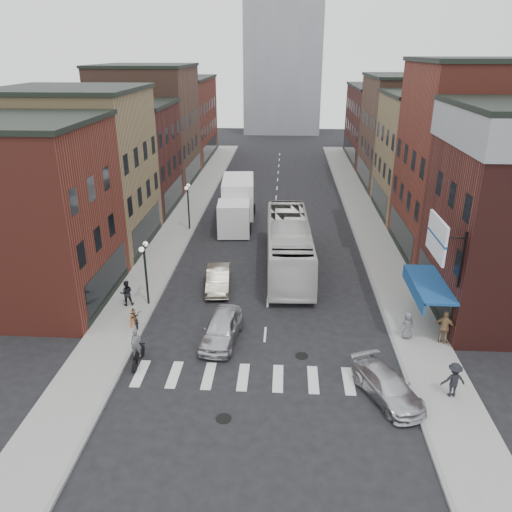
# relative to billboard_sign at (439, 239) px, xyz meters

# --- Properties ---
(ground) EXTENTS (160.00, 160.00, 0.00)m
(ground) POSITION_rel_billboard_sign_xyz_m (-8.59, -0.50, -6.13)
(ground) COLOR black
(ground) RESTS_ON ground
(sidewalk_left) EXTENTS (3.00, 74.00, 0.15)m
(sidewalk_left) POSITION_rel_billboard_sign_xyz_m (-17.09, 21.50, -6.06)
(sidewalk_left) COLOR gray
(sidewalk_left) RESTS_ON ground
(sidewalk_right) EXTENTS (3.00, 74.00, 0.15)m
(sidewalk_right) POSITION_rel_billboard_sign_xyz_m (-0.09, 21.50, -6.06)
(sidewalk_right) COLOR gray
(sidewalk_right) RESTS_ON ground
(curb_left) EXTENTS (0.20, 74.00, 0.16)m
(curb_left) POSITION_rel_billboard_sign_xyz_m (-15.59, 21.50, -6.13)
(curb_left) COLOR gray
(curb_left) RESTS_ON ground
(curb_right) EXTENTS (0.20, 74.00, 0.16)m
(curb_right) POSITION_rel_billboard_sign_xyz_m (-1.59, 21.50, -6.13)
(curb_right) COLOR gray
(curb_right) RESTS_ON ground
(crosswalk_stripes) EXTENTS (12.00, 2.20, 0.01)m
(crosswalk_stripes) POSITION_rel_billboard_sign_xyz_m (-8.59, -3.50, -6.13)
(crosswalk_stripes) COLOR silver
(crosswalk_stripes) RESTS_ON ground
(bldg_left_near) EXTENTS (10.30, 9.20, 11.30)m
(bldg_left_near) POSITION_rel_billboard_sign_xyz_m (-23.58, 4.00, -0.48)
(bldg_left_near) COLOR maroon
(bldg_left_near) RESTS_ON ground
(bldg_left_mid_a) EXTENTS (10.30, 10.20, 12.30)m
(bldg_left_mid_a) POSITION_rel_billboard_sign_xyz_m (-23.58, 13.50, 0.02)
(bldg_left_mid_a) COLOR #987E54
(bldg_left_mid_a) RESTS_ON ground
(bldg_left_mid_b) EXTENTS (10.30, 10.20, 10.30)m
(bldg_left_mid_b) POSITION_rel_billboard_sign_xyz_m (-23.58, 23.50, -0.98)
(bldg_left_mid_b) COLOR #401917
(bldg_left_mid_b) RESTS_ON ground
(bldg_left_far_a) EXTENTS (10.30, 12.20, 13.30)m
(bldg_left_far_a) POSITION_rel_billboard_sign_xyz_m (-23.58, 34.50, 0.52)
(bldg_left_far_a) COLOR #523629
(bldg_left_far_a) RESTS_ON ground
(bldg_left_far_b) EXTENTS (10.30, 16.20, 11.30)m
(bldg_left_far_b) POSITION_rel_billboard_sign_xyz_m (-23.58, 48.50, -0.48)
(bldg_left_far_b) COLOR maroon
(bldg_left_far_b) RESTS_ON ground
(bldg_right_mid_a) EXTENTS (10.30, 10.20, 14.30)m
(bldg_right_mid_a) POSITION_rel_billboard_sign_xyz_m (6.41, 13.50, 1.02)
(bldg_right_mid_a) COLOR maroon
(bldg_right_mid_a) RESTS_ON ground
(bldg_right_mid_b) EXTENTS (10.30, 10.20, 11.30)m
(bldg_right_mid_b) POSITION_rel_billboard_sign_xyz_m (6.41, 23.50, -0.48)
(bldg_right_mid_b) COLOR #987E54
(bldg_right_mid_b) RESTS_ON ground
(bldg_right_far_a) EXTENTS (10.30, 12.20, 12.30)m
(bldg_right_far_a) POSITION_rel_billboard_sign_xyz_m (6.41, 34.50, 0.02)
(bldg_right_far_a) COLOR #523629
(bldg_right_far_a) RESTS_ON ground
(bldg_right_far_b) EXTENTS (10.30, 16.20, 10.30)m
(bldg_right_far_b) POSITION_rel_billboard_sign_xyz_m (6.41, 48.50, -0.98)
(bldg_right_far_b) COLOR #401917
(bldg_right_far_b) RESTS_ON ground
(awning_blue) EXTENTS (1.80, 5.00, 0.78)m
(awning_blue) POSITION_rel_billboard_sign_xyz_m (0.34, 2.00, -3.50)
(awning_blue) COLOR navy
(awning_blue) RESTS_ON ground
(billboard_sign) EXTENTS (1.52, 3.00, 3.70)m
(billboard_sign) POSITION_rel_billboard_sign_xyz_m (0.00, 0.00, 0.00)
(billboard_sign) COLOR black
(billboard_sign) RESTS_ON ground
(streetlamp_near) EXTENTS (0.32, 1.22, 4.11)m
(streetlamp_near) POSITION_rel_billboard_sign_xyz_m (-15.99, 3.50, -3.22)
(streetlamp_near) COLOR black
(streetlamp_near) RESTS_ON ground
(streetlamp_far) EXTENTS (0.32, 1.22, 4.11)m
(streetlamp_far) POSITION_rel_billboard_sign_xyz_m (-15.99, 17.50, -3.22)
(streetlamp_far) COLOR black
(streetlamp_far) RESTS_ON ground
(bike_rack) EXTENTS (0.08, 0.68, 0.80)m
(bike_rack) POSITION_rel_billboard_sign_xyz_m (-16.19, 0.80, -5.58)
(bike_rack) COLOR #D8590C
(bike_rack) RESTS_ON sidewalk_left
(box_truck) EXTENTS (3.16, 9.21, 3.94)m
(box_truck) POSITION_rel_billboard_sign_xyz_m (-11.95, 19.51, -4.19)
(box_truck) COLOR white
(box_truck) RESTS_ON ground
(motorcycle_rider) EXTENTS (0.56, 1.96, 2.00)m
(motorcycle_rider) POSITION_rel_billboard_sign_xyz_m (-14.89, -2.74, -5.20)
(motorcycle_rider) COLOR black
(motorcycle_rider) RESTS_ON ground
(transit_bus) EXTENTS (3.50, 12.94, 3.57)m
(transit_bus) POSITION_rel_billboard_sign_xyz_m (-7.31, 9.93, -4.35)
(transit_bus) COLOR silver
(transit_bus) RESTS_ON ground
(sedan_left_near) EXTENTS (2.28, 4.64, 1.53)m
(sedan_left_near) POSITION_rel_billboard_sign_xyz_m (-10.93, -0.25, -5.37)
(sedan_left_near) COLOR silver
(sedan_left_near) RESTS_ON ground
(sedan_left_far) EXTENTS (1.86, 4.39, 1.41)m
(sedan_left_far) POSITION_rel_billboard_sign_xyz_m (-11.95, 6.12, -5.43)
(sedan_left_far) COLOR #AFA48E
(sedan_left_far) RESTS_ON ground
(curb_car) EXTENTS (3.35, 4.63, 1.24)m
(curb_car) POSITION_rel_billboard_sign_xyz_m (-2.79, -4.63, -5.51)
(curb_car) COLOR #BBBCC0
(curb_car) RESTS_ON ground
(parked_bicycle) EXTENTS (1.42, 2.04, 1.02)m
(parked_bicycle) POSITION_rel_billboard_sign_xyz_m (-16.09, 0.99, -5.48)
(parked_bicycle) COLOR black
(parked_bicycle) RESTS_ON sidewalk_left
(ped_left_solo) EXTENTS (0.90, 0.70, 1.63)m
(ped_left_solo) POSITION_rel_billboard_sign_xyz_m (-17.25, 3.24, -5.17)
(ped_left_solo) COLOR black
(ped_left_solo) RESTS_ON sidewalk_left
(ped_right_a) EXTENTS (1.15, 0.65, 1.71)m
(ped_right_a) POSITION_rel_billboard_sign_xyz_m (0.15, -4.50, -5.13)
(ped_right_a) COLOR black
(ped_right_a) RESTS_ON sidewalk_right
(ped_right_b) EXTENTS (1.27, 1.00, 1.94)m
(ped_right_b) POSITION_rel_billboard_sign_xyz_m (1.01, -0.03, -5.01)
(ped_right_b) COLOR #98734D
(ped_right_b) RESTS_ON sidewalk_right
(ped_right_c) EXTENTS (0.84, 0.63, 1.54)m
(ped_right_c) POSITION_rel_billboard_sign_xyz_m (-0.82, 0.41, -5.21)
(ped_right_c) COLOR slate
(ped_right_c) RESTS_ON sidewalk_right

